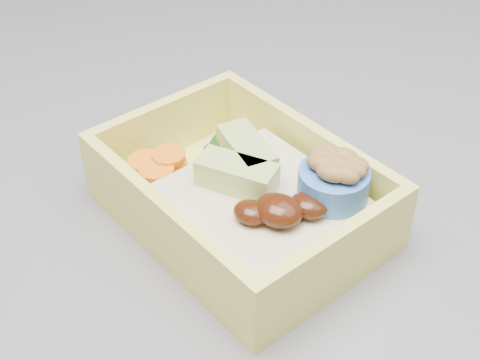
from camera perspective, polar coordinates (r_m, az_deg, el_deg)
The scene contains 1 object.
bento_box at distance 0.48m, azimuth 0.71°, elevation -1.43°, with size 0.23×0.20×0.07m.
Camera 1 is at (0.31, -0.49, 1.26)m, focal length 50.00 mm.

